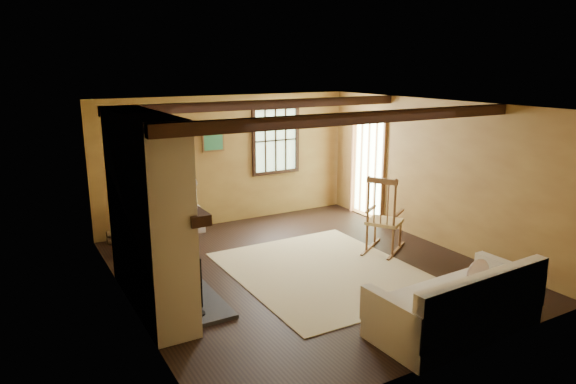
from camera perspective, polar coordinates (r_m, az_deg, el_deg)
ground at (r=7.66m, az=1.86°, el=-8.58°), size 5.50×5.50×0.00m
room_envelope at (r=7.52m, az=2.37°, el=3.99°), size 5.02×5.52×2.44m
fireplace at (r=6.46m, az=-15.14°, el=-3.01°), size 1.02×2.30×2.40m
rug at (r=7.60m, az=3.96°, el=-8.76°), size 2.50×3.00×0.01m
rocking_chair at (r=8.36m, az=10.57°, el=-3.04°), size 1.01×0.88×1.25m
sofa at (r=6.18m, az=18.45°, el=-12.13°), size 2.05×0.97×0.82m
firewood_pile at (r=9.18m, az=-17.46°, el=-4.58°), size 0.66×0.12×0.24m
laundry_basket at (r=9.44m, az=-10.92°, el=-3.45°), size 0.53×0.42×0.30m
basket_pillow at (r=9.37m, az=-10.99°, el=-1.92°), size 0.52×0.45×0.22m
armchair at (r=8.89m, az=-14.07°, el=-3.20°), size 1.09×1.07×0.75m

